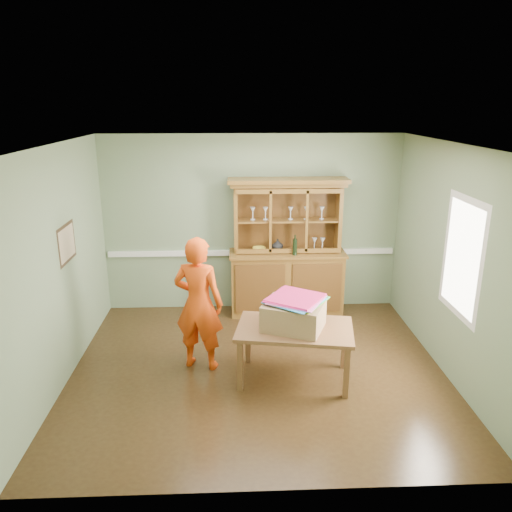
{
  "coord_description": "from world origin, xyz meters",
  "views": [
    {
      "loc": [
        -0.26,
        -5.42,
        3.14
      ],
      "look_at": [
        -0.01,
        0.4,
        1.33
      ],
      "focal_mm": 35.0,
      "sensor_mm": 36.0,
      "label": 1
    }
  ],
  "objects_px": {
    "china_hutch": "(287,267)",
    "dining_table": "(295,334)",
    "person": "(199,304)",
    "cardboard_box": "(293,316)"
  },
  "relations": [
    {
      "from": "china_hutch",
      "to": "dining_table",
      "type": "xyz_separation_m",
      "value": [
        -0.11,
        -1.99,
        -0.15
      ]
    },
    {
      "from": "cardboard_box",
      "to": "person",
      "type": "xyz_separation_m",
      "value": [
        -1.1,
        0.36,
        0.02
      ]
    },
    {
      "from": "china_hutch",
      "to": "person",
      "type": "height_order",
      "value": "china_hutch"
    },
    {
      "from": "china_hutch",
      "to": "dining_table",
      "type": "bearing_deg",
      "value": -93.15
    },
    {
      "from": "china_hutch",
      "to": "person",
      "type": "distance_m",
      "value": 2.05
    },
    {
      "from": "china_hutch",
      "to": "cardboard_box",
      "type": "height_order",
      "value": "china_hutch"
    },
    {
      "from": "dining_table",
      "to": "china_hutch",
      "type": "bearing_deg",
      "value": 96.61
    },
    {
      "from": "dining_table",
      "to": "cardboard_box",
      "type": "distance_m",
      "value": 0.23
    },
    {
      "from": "china_hutch",
      "to": "person",
      "type": "relative_size",
      "value": 1.25
    },
    {
      "from": "cardboard_box",
      "to": "person",
      "type": "bearing_deg",
      "value": 161.95
    }
  ]
}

